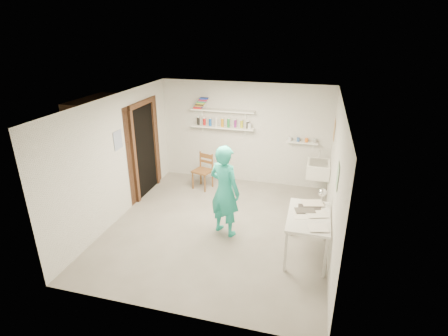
% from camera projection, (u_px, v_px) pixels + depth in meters
% --- Properties ---
extents(floor, '(4.00, 4.50, 0.02)m').
position_uv_depth(floor, '(219.00, 227.00, 6.67)').
color(floor, slate).
rests_on(floor, ground).
extents(ceiling, '(4.00, 4.50, 0.02)m').
position_uv_depth(ceiling, '(218.00, 101.00, 5.76)').
color(ceiling, silver).
rests_on(ceiling, wall_back).
extents(wall_back, '(4.00, 0.02, 2.40)m').
position_uv_depth(wall_back, '(244.00, 133.00, 8.24)').
color(wall_back, silver).
rests_on(wall_back, ground).
extents(wall_front, '(4.00, 0.02, 2.40)m').
position_uv_depth(wall_front, '(167.00, 237.00, 4.19)').
color(wall_front, silver).
rests_on(wall_front, ground).
extents(wall_left, '(0.02, 4.50, 2.40)m').
position_uv_depth(wall_left, '(118.00, 158.00, 6.70)').
color(wall_left, silver).
rests_on(wall_left, ground).
extents(wall_right, '(0.02, 4.50, 2.40)m').
position_uv_depth(wall_right, '(336.00, 180.00, 5.73)').
color(wall_right, silver).
rests_on(wall_right, ground).
extents(doorway_recess, '(0.02, 0.90, 2.00)m').
position_uv_depth(doorway_recess, '(145.00, 151.00, 7.71)').
color(doorway_recess, black).
rests_on(doorway_recess, wall_left).
extents(corridor_box, '(1.40, 1.50, 2.10)m').
position_uv_depth(corridor_box, '(116.00, 146.00, 7.86)').
color(corridor_box, brown).
rests_on(corridor_box, ground).
extents(door_lintel, '(0.06, 1.05, 0.10)m').
position_uv_depth(door_lintel, '(141.00, 103.00, 7.31)').
color(door_lintel, brown).
rests_on(door_lintel, wall_left).
extents(door_jamb_near, '(0.06, 0.10, 2.00)m').
position_uv_depth(door_jamb_near, '(134.00, 158.00, 7.26)').
color(door_jamb_near, brown).
rests_on(door_jamb_near, ground).
extents(door_jamb_far, '(0.06, 0.10, 2.00)m').
position_uv_depth(door_jamb_far, '(155.00, 144.00, 8.15)').
color(door_jamb_far, brown).
rests_on(door_jamb_far, ground).
extents(shelf_lower, '(1.50, 0.22, 0.03)m').
position_uv_depth(shelf_lower, '(223.00, 127.00, 8.18)').
color(shelf_lower, white).
rests_on(shelf_lower, wall_back).
extents(shelf_upper, '(1.50, 0.22, 0.03)m').
position_uv_depth(shelf_upper, '(222.00, 110.00, 8.03)').
color(shelf_upper, white).
rests_on(shelf_upper, wall_back).
extents(ledge_shelf, '(0.70, 0.14, 0.03)m').
position_uv_depth(ledge_shelf, '(302.00, 142.00, 7.86)').
color(ledge_shelf, white).
rests_on(ledge_shelf, wall_back).
extents(poster_left, '(0.01, 0.28, 0.36)m').
position_uv_depth(poster_left, '(118.00, 140.00, 6.61)').
color(poster_left, '#334C7F').
rests_on(poster_left, wall_left).
extents(poster_right_a, '(0.01, 0.34, 0.42)m').
position_uv_depth(poster_right_a, '(334.00, 130.00, 7.22)').
color(poster_right_a, '#995933').
rests_on(poster_right_a, wall_right).
extents(poster_right_b, '(0.01, 0.30, 0.38)m').
position_uv_depth(poster_right_b, '(338.00, 176.00, 5.13)').
color(poster_right_b, '#3F724C').
rests_on(poster_right_b, wall_right).
extents(belfast_sink, '(0.48, 0.60, 0.30)m').
position_uv_depth(belfast_sink, '(318.00, 169.00, 7.51)').
color(belfast_sink, white).
rests_on(belfast_sink, wall_right).
extents(man, '(0.73, 0.62, 1.70)m').
position_uv_depth(man, '(225.00, 191.00, 6.17)').
color(man, '#22AD98').
rests_on(man, ground).
extents(wall_clock, '(0.29, 0.15, 0.30)m').
position_uv_depth(wall_clock, '(223.00, 171.00, 6.27)').
color(wall_clock, beige).
rests_on(wall_clock, man).
extents(wooden_chair, '(0.49, 0.48, 0.86)m').
position_uv_depth(wooden_chair, '(203.00, 171.00, 8.11)').
color(wooden_chair, brown).
rests_on(wooden_chair, ground).
extents(work_table, '(0.67, 1.11, 0.74)m').
position_uv_depth(work_table, '(307.00, 235.00, 5.72)').
color(work_table, silver).
rests_on(work_table, ground).
extents(desk_lamp, '(0.14, 0.14, 0.14)m').
position_uv_depth(desk_lamp, '(322.00, 193.00, 5.85)').
color(desk_lamp, silver).
rests_on(desk_lamp, work_table).
extents(spray_cans, '(1.31, 0.06, 0.17)m').
position_uv_depth(spray_cans, '(223.00, 123.00, 8.15)').
color(spray_cans, black).
rests_on(spray_cans, shelf_lower).
extents(book_stack, '(0.34, 0.14, 0.25)m').
position_uv_depth(book_stack, '(201.00, 103.00, 8.11)').
color(book_stack, red).
rests_on(book_stack, shelf_upper).
extents(ledge_pots, '(0.48, 0.07, 0.09)m').
position_uv_depth(ledge_pots, '(302.00, 140.00, 7.84)').
color(ledge_pots, silver).
rests_on(ledge_pots, ledge_shelf).
extents(papers, '(0.30, 0.22, 0.03)m').
position_uv_depth(papers, '(309.00, 215.00, 5.58)').
color(papers, silver).
rests_on(papers, work_table).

